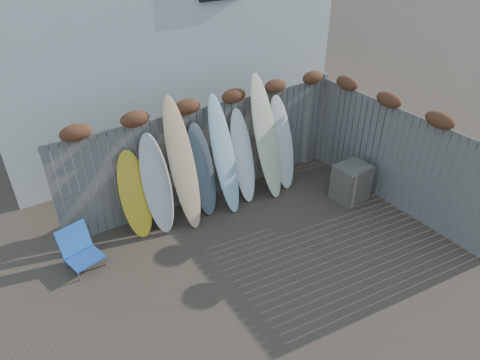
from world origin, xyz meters
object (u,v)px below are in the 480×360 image
beach_chair (79,249)px  wooden_crate (351,182)px  surfboard_0 (135,195)px  lattice_panel (359,139)px

beach_chair → wooden_crate: size_ratio=0.92×
surfboard_0 → lattice_panel: bearing=-5.0°
wooden_crate → lattice_panel: bearing=38.6°
wooden_crate → surfboard_0: bearing=161.6°
beach_chair → surfboard_0: bearing=15.4°
wooden_crate → lattice_panel: (0.69, 0.55, 0.58)m
wooden_crate → surfboard_0: surfboard_0 is taller
beach_chair → wooden_crate: bearing=-11.2°
wooden_crate → beach_chair: bearing=168.8°
wooden_crate → lattice_panel: 1.06m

